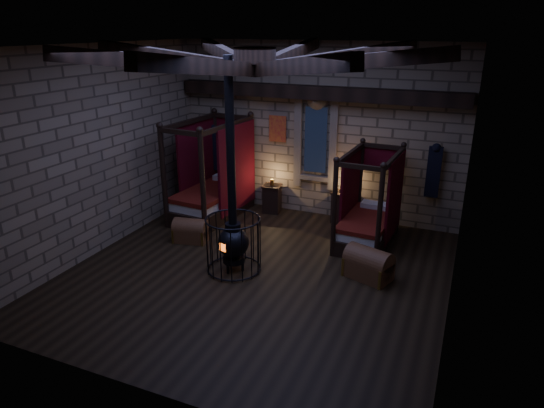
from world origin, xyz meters
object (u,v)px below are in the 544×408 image
at_px(bed_right, 368,221).
at_px(stove, 233,240).
at_px(trunk_left, 191,231).
at_px(trunk_right, 368,264).
at_px(bed_left, 213,192).

bearing_deg(bed_right, stove, -129.04).
bearing_deg(trunk_left, bed_right, 11.75).
relative_size(trunk_right, stove, 0.24).
distance_m(bed_left, trunk_right, 4.65).
bearing_deg(bed_left, trunk_left, -74.31).
xyz_separation_m(bed_left, bed_right, (3.93, -0.12, -0.09)).
relative_size(trunk_left, stove, 0.20).
xyz_separation_m(trunk_left, stove, (1.50, -0.85, 0.41)).
bearing_deg(trunk_right, stove, -145.28).
bearing_deg(stove, trunk_left, 167.99).
relative_size(trunk_left, trunk_right, 0.82).
relative_size(bed_right, trunk_left, 2.52).
relative_size(bed_left, trunk_left, 2.98).
xyz_separation_m(bed_left, trunk_right, (4.30, -1.74, -0.31)).
height_order(bed_right, trunk_left, bed_right).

